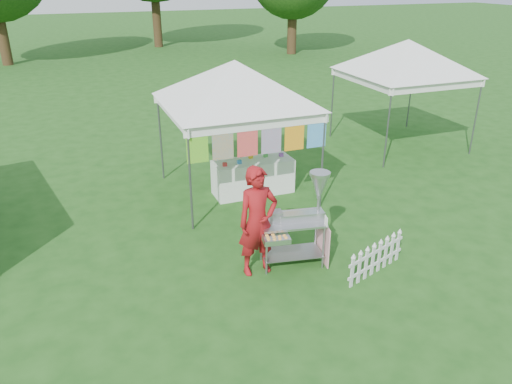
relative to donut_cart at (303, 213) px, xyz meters
name	(u,v)px	position (x,y,z in m)	size (l,w,h in m)	color
ground	(303,268)	(-0.03, -0.15, -0.99)	(120.00, 120.00, 0.00)	#1C4A15
canopy_main	(235,60)	(-0.03, 3.35, 2.00)	(4.24, 4.24, 3.45)	#59595E
canopy_right	(409,40)	(5.47, 4.85, 2.00)	(4.24, 4.24, 3.45)	#59595E
donut_cart	(303,213)	(0.00, 0.00, 0.00)	(1.31, 0.81, 1.68)	gray
vendor	(258,221)	(-0.80, 0.05, -0.04)	(0.69, 0.45, 1.90)	maroon
picket_fence	(376,258)	(1.03, -0.73, -0.70)	(1.36, 0.51, 0.56)	silver
display_table	(253,177)	(0.30, 3.15, -0.59)	(1.80, 0.70, 0.79)	white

